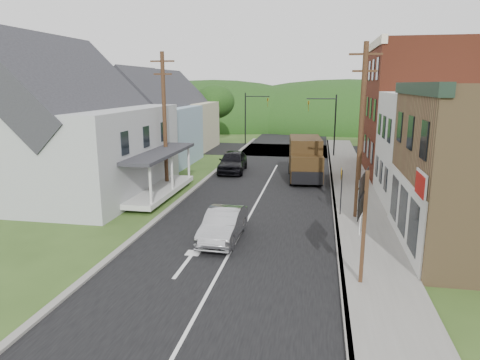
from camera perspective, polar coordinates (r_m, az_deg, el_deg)
The scene contains 24 objects.
ground at distance 20.40m, azimuth -0.08°, elevation -7.33°, with size 120.00×120.00×0.00m, color #2D4719.
road at distance 29.88m, azimuth 3.45°, elevation -0.85°, with size 9.00×90.00×0.02m, color black.
cross_road at distance 46.50m, azimuth 6.06°, elevation 3.98°, with size 60.00×9.00×0.02m, color black.
sidewalk_right at distance 27.82m, azimuth 15.08°, elevation -2.14°, with size 2.80×55.00×0.15m, color slate.
curb_right at distance 27.73m, azimuth 12.30°, elevation -2.03°, with size 0.20×55.00×0.15m, color slate.
curb_left at distance 28.90m, azimuth -6.24°, elevation -1.25°, with size 0.30×55.00×0.12m, color slate.
storefront_white at distance 27.72m, azimuth 26.75°, elevation 3.59°, with size 8.00×7.00×6.50m, color silver.
storefront_red at distance 36.73m, azimuth 22.99°, elevation 8.60°, with size 8.00×12.00×10.00m, color maroon.
house_gray at distance 29.42m, azimuth -21.54°, elevation 6.45°, with size 10.20×12.24×8.35m.
house_blue at distance 38.81m, azimuth -11.61°, elevation 7.57°, with size 7.14×8.16×7.28m.
house_cream at distance 47.40m, azimuth -8.08°, elevation 8.58°, with size 7.14×8.16×7.28m.
utility_pole_right at distance 22.56m, azimuth 15.83°, elevation 6.29°, with size 1.60×0.26×9.00m.
utility_pole_left at distance 28.74m, azimuth -10.03°, elevation 7.86°, with size 1.60×0.26×9.00m.
traffic_signal_right at distance 42.47m, azimuth 11.65°, elevation 8.08°, with size 2.87×0.20×6.00m.
traffic_signal_left at distance 50.06m, azimuth 1.51°, elevation 8.99°, with size 2.87×0.20×6.00m.
tree_left_b at distance 37.10m, azimuth -23.36°, elevation 8.42°, with size 4.80×4.80×6.94m.
tree_left_c at distance 44.91m, azimuth -19.95°, elevation 10.61°, with size 5.80×5.80×8.41m.
tree_left_d at distance 52.40m, azimuth -3.38°, elevation 10.37°, with size 4.80×4.80×6.94m.
forested_ridge at distance 74.25m, azimuth 7.80°, elevation 7.18°, with size 90.00×30.00×16.00m, color #14330F.
silver_sedan at distance 19.55m, azimuth -2.24°, elevation -6.03°, with size 1.50×4.31×1.42m, color #ACACB1.
dark_sedan at distance 34.53m, azimuth -0.98°, elevation 2.47°, with size 2.03×5.04×1.72m, color black.
delivery_van at distance 31.98m, azimuth 8.69°, elevation 2.80°, with size 2.74×5.73×3.10m.
route_sign_cluster at distance 15.20m, azimuth 16.12°, elevation -4.01°, with size 0.58×2.25×4.01m.
warning_sign at distance 23.21m, azimuth 13.33°, elevation -0.57°, with size 0.11×0.71×2.58m.
Camera 1 is at (3.52, -18.84, 6.98)m, focal length 32.00 mm.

